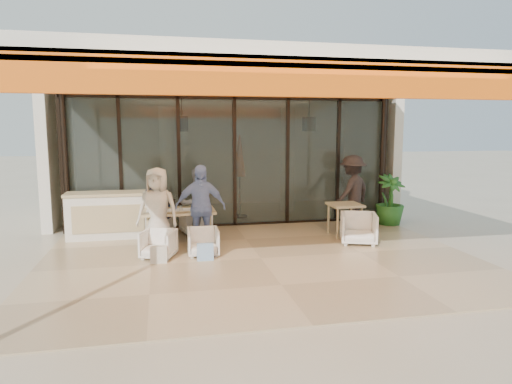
# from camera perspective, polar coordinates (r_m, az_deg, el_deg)

# --- Properties ---
(ground) EXTENTS (70.00, 70.00, 0.00)m
(ground) POSITION_cam_1_polar(r_m,az_deg,el_deg) (8.62, 0.59, -8.43)
(ground) COLOR #C6B293
(ground) RESTS_ON ground
(terrace_floor) EXTENTS (8.00, 6.00, 0.01)m
(terrace_floor) POSITION_cam_1_polar(r_m,az_deg,el_deg) (8.62, 0.59, -8.40)
(terrace_floor) COLOR tan
(terrace_floor) RESTS_ON ground
(terrace_structure) EXTENTS (8.00, 6.00, 3.40)m
(terrace_structure) POSITION_cam_1_polar(r_m,az_deg,el_deg) (8.05, 1.04, 13.78)
(terrace_structure) COLOR silver
(terrace_structure) RESTS_ON ground
(glass_storefront) EXTENTS (8.08, 0.10, 3.20)m
(glass_storefront) POSITION_cam_1_polar(r_m,az_deg,el_deg) (11.25, -2.71, 3.72)
(glass_storefront) COLOR #9EADA3
(glass_storefront) RESTS_ON ground
(interior_block) EXTENTS (9.05, 3.62, 3.52)m
(interior_block) POSITION_cam_1_polar(r_m,az_deg,el_deg) (13.51, -4.27, 7.10)
(interior_block) COLOR silver
(interior_block) RESTS_ON ground
(host_counter) EXTENTS (1.85, 0.65, 1.04)m
(host_counter) POSITION_cam_1_polar(r_m,az_deg,el_deg) (10.60, -17.80, -2.75)
(host_counter) COLOR silver
(host_counter) RESTS_ON ground
(dining_table) EXTENTS (1.50, 0.90, 0.93)m
(dining_table) POSITION_cam_1_polar(r_m,az_deg,el_deg) (9.67, -9.72, -2.56)
(dining_table) COLOR tan
(dining_table) RESTS_ON ground
(chair_far_left) EXTENTS (0.77, 0.74, 0.65)m
(chair_far_left) POSITION_cam_1_polar(r_m,az_deg,el_deg) (10.66, -12.09, -3.61)
(chair_far_left) COLOR white
(chair_far_left) RESTS_ON ground
(chair_far_right) EXTENTS (0.75, 0.72, 0.65)m
(chair_far_right) POSITION_cam_1_polar(r_m,az_deg,el_deg) (10.69, -7.58, -3.48)
(chair_far_right) COLOR white
(chair_far_right) RESTS_ON ground
(chair_near_left) EXTENTS (0.73, 0.71, 0.60)m
(chair_near_left) POSITION_cam_1_polar(r_m,az_deg,el_deg) (8.81, -12.11, -6.23)
(chair_near_left) COLOR white
(chair_near_left) RESTS_ON ground
(chair_near_right) EXTENTS (0.59, 0.56, 0.60)m
(chair_near_right) POSITION_cam_1_polar(r_m,az_deg,el_deg) (8.84, -6.63, -6.05)
(chair_near_right) COLOR white
(chair_near_right) RESTS_ON ground
(diner_navy) EXTENTS (0.67, 0.54, 1.60)m
(diner_navy) POSITION_cam_1_polar(r_m,az_deg,el_deg) (10.08, -12.17, -1.53)
(diner_navy) COLOR #181C35
(diner_navy) RESTS_ON ground
(diner_grey) EXTENTS (0.90, 0.78, 1.57)m
(diner_grey) POSITION_cam_1_polar(r_m,az_deg,el_deg) (10.11, -7.41, -1.47)
(diner_grey) COLOR slate
(diner_grey) RESTS_ON ground
(diner_cream) EXTENTS (0.95, 0.77, 1.68)m
(diner_cream) POSITION_cam_1_polar(r_m,az_deg,el_deg) (9.19, -12.20, -2.20)
(diner_cream) COLOR beige
(diner_cream) RESTS_ON ground
(diner_periwinkle) EXTENTS (1.03, 0.48, 1.72)m
(diner_periwinkle) POSITION_cam_1_polar(r_m,az_deg,el_deg) (9.22, -6.97, -1.92)
(diner_periwinkle) COLOR #728ABE
(diner_periwinkle) RESTS_ON ground
(tote_bag_cream) EXTENTS (0.30, 0.10, 0.34)m
(tote_bag_cream) POSITION_cam_1_polar(r_m,az_deg,el_deg) (8.46, -12.09, -7.74)
(tote_bag_cream) COLOR silver
(tote_bag_cream) RESTS_ON ground
(tote_bag_blue) EXTENTS (0.30, 0.10, 0.34)m
(tote_bag_blue) POSITION_cam_1_polar(r_m,az_deg,el_deg) (8.49, -6.36, -7.55)
(tote_bag_blue) COLOR #99BFD8
(tote_bag_blue) RESTS_ON ground
(side_table) EXTENTS (0.70, 0.70, 0.74)m
(side_table) POSITION_cam_1_polar(r_m,az_deg,el_deg) (10.50, 11.05, -2.02)
(side_table) COLOR tan
(side_table) RESTS_ON ground
(side_chair) EXTENTS (0.90, 0.88, 0.74)m
(side_chair) POSITION_cam_1_polar(r_m,az_deg,el_deg) (9.88, 12.70, -4.27)
(side_chair) COLOR white
(side_chair) RESTS_ON ground
(standing_woman) EXTENTS (1.33, 1.19, 1.79)m
(standing_woman) POSITION_cam_1_polar(r_m,az_deg,el_deg) (11.40, 11.94, 0.06)
(standing_woman) COLOR black
(standing_woman) RESTS_ON ground
(potted_palm) EXTENTS (0.83, 0.83, 1.29)m
(potted_palm) POSITION_cam_1_polar(r_m,az_deg,el_deg) (11.95, 16.38, -0.96)
(potted_palm) COLOR #1E5919
(potted_palm) RESTS_ON ground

